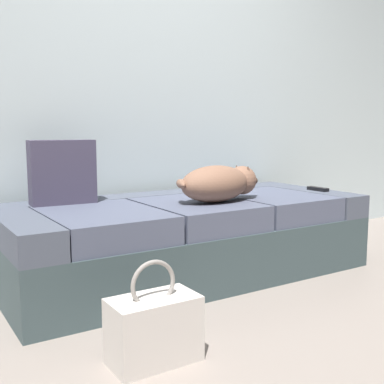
% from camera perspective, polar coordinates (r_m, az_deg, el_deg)
% --- Properties ---
extents(ground_plane, '(10.00, 10.00, 0.00)m').
position_cam_1_polar(ground_plane, '(2.06, 15.51, -16.71)').
color(ground_plane, gray).
extents(back_wall, '(6.40, 0.10, 2.80)m').
position_cam_1_polar(back_wall, '(3.22, -6.25, 17.64)').
color(back_wall, silver).
rests_on(back_wall, ground).
extents(couch, '(2.05, 0.88, 0.44)m').
position_cam_1_polar(couch, '(2.74, -0.57, -5.46)').
color(couch, '#3C4D50').
rests_on(couch, ground).
extents(dog_tan, '(0.59, 0.30, 0.20)m').
position_cam_1_polar(dog_tan, '(2.64, 3.35, 1.08)').
color(dog_tan, '#8A614B').
rests_on(dog_tan, couch).
extents(tv_remote, '(0.05, 0.15, 0.02)m').
position_cam_1_polar(tv_remote, '(3.20, 14.78, 0.35)').
color(tv_remote, black).
rests_on(tv_remote, couch).
extents(throw_pillow, '(0.35, 0.14, 0.34)m').
position_cam_1_polar(throw_pillow, '(2.64, -15.21, 2.31)').
color(throw_pillow, '#433D52').
rests_on(throw_pillow, couch).
extents(handbag, '(0.32, 0.18, 0.38)m').
position_cam_1_polar(handbag, '(1.79, -4.58, -15.89)').
color(handbag, silver).
rests_on(handbag, ground).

